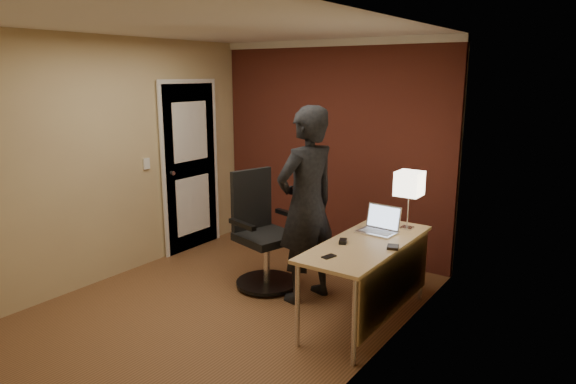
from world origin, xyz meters
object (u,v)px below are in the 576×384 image
at_px(desk, 374,258).
at_px(desk_lamp, 409,184).
at_px(phone, 329,256).
at_px(mouse, 343,241).
at_px(office_chair, 262,237).
at_px(laptop, 380,225).
at_px(person, 307,205).
at_px(wallet, 393,247).

xyz_separation_m(desk, desk_lamp, (0.06, 0.55, 0.55)).
relative_size(desk, phone, 13.04).
bearing_deg(desk_lamp, desk, -96.44).
distance_m(mouse, office_chair, 1.13).
relative_size(laptop, phone, 3.02).
height_order(desk_lamp, person, person).
height_order(mouse, wallet, mouse).
height_order(laptop, office_chair, office_chair).
xyz_separation_m(desk, person, (-0.75, 0.10, 0.32)).
relative_size(laptop, office_chair, 0.30).
relative_size(desk, desk_lamp, 2.80).
xyz_separation_m(laptop, office_chair, (-1.19, -0.20, -0.28)).
bearing_deg(wallet, laptop, 127.81).
relative_size(mouse, person, 0.05).
relative_size(office_chair, person, 0.62).
relative_size(desk_lamp, laptop, 1.54).
bearing_deg(wallet, mouse, -163.99).
distance_m(wallet, office_chair, 1.50).
bearing_deg(laptop, wallet, -52.19).
relative_size(mouse, office_chair, 0.09).
bearing_deg(wallet, phone, -124.64).
distance_m(laptop, mouse, 0.49).
xyz_separation_m(mouse, wallet, (0.40, 0.11, -0.01)).
relative_size(laptop, mouse, 3.47).
bearing_deg(mouse, desk_lamp, 45.96).
distance_m(desk_lamp, laptop, 0.45).
height_order(desk_lamp, phone, desk_lamp).
relative_size(laptop, person, 0.19).
bearing_deg(desk, phone, -106.44).
bearing_deg(person, office_chair, -76.67).
bearing_deg(mouse, person, 132.19).
height_order(laptop, person, person).
xyz_separation_m(desk, wallet, (0.18, -0.04, 0.14)).
bearing_deg(desk, wallet, -12.01).
bearing_deg(desk, desk_lamp, 83.56).
bearing_deg(desk_lamp, mouse, -112.11).
xyz_separation_m(phone, person, (-0.60, 0.62, 0.19)).
distance_m(desk, wallet, 0.23).
xyz_separation_m(desk, office_chair, (-1.29, 0.12, -0.09)).
distance_m(wallet, person, 0.96).
bearing_deg(person, laptop, 124.13).
bearing_deg(person, desk, 97.49).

